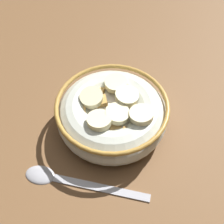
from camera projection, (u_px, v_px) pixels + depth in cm
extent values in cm
cube|color=brown|center=(112.00, 128.00, 44.47)|extent=(138.41, 138.41, 2.00)
cylinder|color=beige|center=(112.00, 123.00, 43.44)|extent=(8.37, 8.37, 0.60)
torus|color=beige|center=(112.00, 115.00, 41.78)|extent=(15.22, 15.22, 4.78)
torus|color=#B28438|center=(112.00, 105.00, 40.11)|extent=(15.37, 15.37, 0.60)
cylinder|color=white|center=(112.00, 111.00, 41.04)|extent=(12.36, 12.36, 0.40)
cube|color=#B78947|center=(127.00, 93.00, 42.10)|extent=(2.24, 2.23, 0.80)
cube|color=#B78947|center=(93.00, 136.00, 37.95)|extent=(1.70, 1.79, 0.95)
cube|color=tan|center=(80.00, 110.00, 40.36)|extent=(1.78, 1.85, 0.92)
cube|color=tan|center=(139.00, 113.00, 40.07)|extent=(2.27, 2.27, 0.75)
cube|color=#B78947|center=(101.00, 101.00, 41.15)|extent=(2.12, 2.07, 0.94)
cube|color=tan|center=(117.00, 109.00, 40.53)|extent=(2.18, 2.14, 0.94)
cube|color=#AD7F42|center=(128.00, 134.00, 37.94)|extent=(1.81, 1.83, 0.77)
cube|color=tan|center=(99.00, 90.00, 42.51)|extent=(2.10, 2.14, 0.90)
cube|color=#B78947|center=(84.00, 94.00, 41.85)|extent=(1.73, 1.65, 0.91)
cube|color=tan|center=(116.00, 130.00, 38.51)|extent=(1.98, 1.93, 0.89)
cube|color=#AD7F42|center=(147.00, 107.00, 40.80)|extent=(2.06, 2.10, 0.90)
cube|color=tan|center=(142.00, 94.00, 42.04)|extent=(2.19, 2.22, 0.90)
cylinder|color=beige|center=(117.00, 114.00, 38.78)|extent=(3.82, 3.78, 1.18)
cylinder|color=beige|center=(118.00, 83.00, 42.23)|extent=(4.46, 4.50, 1.18)
cylinder|color=#F4EABC|center=(127.00, 96.00, 40.22)|extent=(3.37, 3.31, 1.21)
cylinder|color=#F4EABC|center=(141.00, 115.00, 38.43)|extent=(3.34, 3.31, 1.22)
cylinder|color=beige|center=(99.00, 120.00, 37.98)|extent=(3.29, 3.33, 1.21)
cylinder|color=beige|center=(92.00, 97.00, 40.67)|extent=(4.44, 4.48, 1.49)
ellipsoid|color=#A5A5AD|center=(40.00, 174.00, 38.57)|extent=(4.10, 2.94, 0.80)
cube|color=#A5A5AD|center=(102.00, 188.00, 37.65)|extent=(12.43, 2.03, 0.36)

